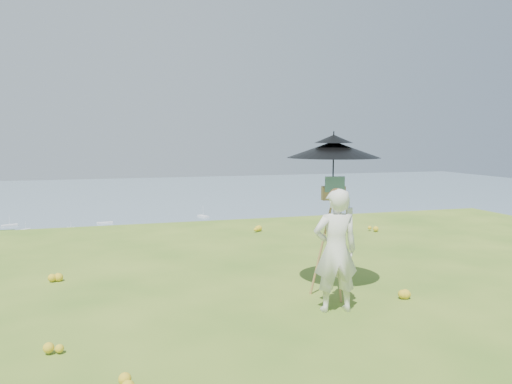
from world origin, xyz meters
name	(u,v)px	position (x,y,z in m)	size (l,w,h in m)	color
ground	(404,296)	(0.00, 0.00, 0.00)	(14.00, 14.00, 0.00)	#477421
shoreline_tier	(138,371)	(0.00, 75.00, -36.00)	(170.00, 28.00, 8.00)	#6C6256
bay_water	(117,214)	(0.00, 240.00, -34.00)	(700.00, 700.00, 0.00)	#7294A3
slope_trees	(161,344)	(0.00, 35.00, -15.00)	(110.00, 50.00, 6.00)	#204514
harbor_town	(137,333)	(0.00, 75.00, -29.50)	(110.00, 22.00, 5.00)	silver
moored_boats	(82,250)	(-12.50, 161.00, -33.65)	(140.00, 140.00, 0.70)	silver
wildflowers	(394,287)	(0.00, 0.25, 0.06)	(10.00, 10.50, 0.12)	gold
painter	(336,250)	(-1.17, -0.25, 0.77)	(0.56, 0.37, 1.55)	white
field_easel	(333,237)	(-0.94, 0.32, 0.83)	(0.63, 0.63, 1.65)	#AE7549
sun_umbrella	(333,165)	(-0.94, 0.35, 1.81)	(1.26, 1.26, 0.89)	black
painter_cap	(337,192)	(-1.17, -0.25, 1.51)	(0.18, 0.22, 0.10)	#E27C7F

